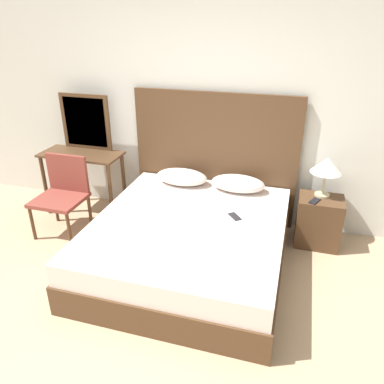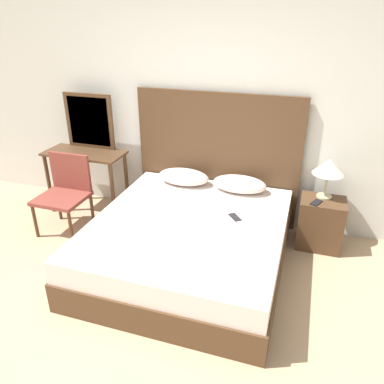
{
  "view_description": "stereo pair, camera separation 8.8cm",
  "coord_description": "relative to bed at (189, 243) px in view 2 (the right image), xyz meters",
  "views": [
    {
      "loc": [
        0.98,
        -1.71,
        2.24
      ],
      "look_at": [
        0.1,
        1.28,
        0.74
      ],
      "focal_mm": 35.0,
      "sensor_mm": 36.0,
      "label": 1
    },
    {
      "loc": [
        1.06,
        -1.69,
        2.24
      ],
      "look_at": [
        0.1,
        1.28,
        0.74
      ],
      "focal_mm": 35.0,
      "sensor_mm": 36.0,
      "label": 2
    }
  ],
  "objects": [
    {
      "name": "phone_on_nightstand",
      "position": [
        1.12,
        0.65,
        0.3
      ],
      "size": [
        0.12,
        0.17,
        0.01
      ],
      "color": "black",
      "rests_on": "nightstand"
    },
    {
      "name": "chair",
      "position": [
        -1.52,
        0.26,
        0.24
      ],
      "size": [
        0.51,
        0.48,
        0.85
      ],
      "color": "brown",
      "rests_on": "ground_plane"
    },
    {
      "name": "vanity_mirror",
      "position": [
        -1.52,
        0.87,
        0.84
      ],
      "size": [
        0.61,
        0.03,
        0.65
      ],
      "color": "#4C331E",
      "rests_on": "vanity_desk"
    },
    {
      "name": "vanity_desk",
      "position": [
        -1.52,
        0.69,
        0.37
      ],
      "size": [
        0.95,
        0.42,
        0.76
      ],
      "color": "#4C331E",
      "rests_on": "ground_plane"
    },
    {
      "name": "nightstand",
      "position": [
        1.19,
        0.74,
        0.02
      ],
      "size": [
        0.45,
        0.35,
        0.54
      ],
      "color": "#4C331E",
      "rests_on": "ground_plane"
    },
    {
      "name": "ground_plane",
      "position": [
        -0.1,
        -1.18,
        -0.24
      ],
      "size": [
        16.0,
        16.0,
        0.0
      ],
      "primitive_type": "plane",
      "color": "tan"
    },
    {
      "name": "bed",
      "position": [
        0.0,
        0.0,
        0.0
      ],
      "size": [
        1.77,
        1.97,
        0.49
      ],
      "color": "#4C331E",
      "rests_on": "ground_plane"
    },
    {
      "name": "table_lamp",
      "position": [
        1.19,
        0.81,
        0.62
      ],
      "size": [
        0.31,
        0.31,
        0.42
      ],
      "color": "tan",
      "rests_on": "nightstand"
    },
    {
      "name": "headboard",
      "position": [
        -0.0,
        1.01,
        0.5
      ],
      "size": [
        1.86,
        0.05,
        1.49
      ],
      "color": "#4C331E",
      "rests_on": "ground_plane"
    },
    {
      "name": "pillow_right",
      "position": [
        0.32,
        0.77,
        0.33
      ],
      "size": [
        0.58,
        0.32,
        0.17
      ],
      "color": "silver",
      "rests_on": "bed"
    },
    {
      "name": "wall_back",
      "position": [
        -0.1,
        1.08,
        1.11
      ],
      "size": [
        10.0,
        0.06,
        2.7
      ],
      "color": "silver",
      "rests_on": "ground_plane"
    },
    {
      "name": "pillow_left",
      "position": [
        -0.32,
        0.77,
        0.33
      ],
      "size": [
        0.58,
        0.32,
        0.17
      ],
      "color": "silver",
      "rests_on": "bed"
    },
    {
      "name": "phone_on_bed",
      "position": [
        0.4,
        0.19,
        0.25
      ],
      "size": [
        0.15,
        0.16,
        0.01
      ],
      "color": "#232328",
      "rests_on": "bed"
    }
  ]
}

